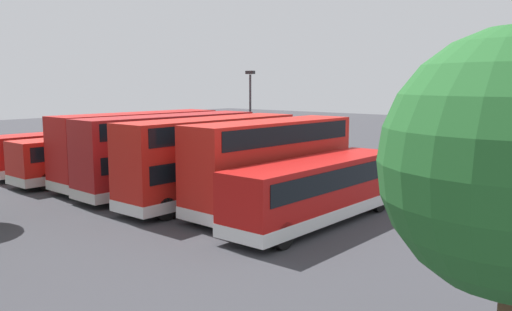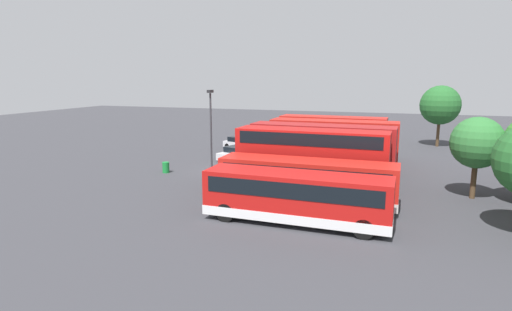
# 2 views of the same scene
# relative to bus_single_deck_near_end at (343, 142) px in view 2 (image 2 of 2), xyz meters

# --- Properties ---
(ground_plane) EXTENTS (140.00, 140.00, 0.00)m
(ground_plane) POSITION_rel_bus_single_deck_near_end_xyz_m (10.56, -9.36, -1.62)
(ground_plane) COLOR #38383D
(bus_single_deck_near_end) EXTENTS (2.62, 10.76, 2.95)m
(bus_single_deck_near_end) POSITION_rel_bus_single_deck_near_end_xyz_m (0.00, 0.00, 0.00)
(bus_single_deck_near_end) COLOR #B71411
(bus_single_deck_near_end) RESTS_ON ground
(bus_double_decker_second) EXTENTS (2.89, 10.35, 4.55)m
(bus_double_decker_second) POSITION_rel_bus_single_deck_near_end_xyz_m (3.19, -0.71, 0.83)
(bus_double_decker_second) COLOR red
(bus_double_decker_second) RESTS_ON ground
(bus_double_decker_third) EXTENTS (2.63, 11.26, 4.55)m
(bus_double_decker_third) POSITION_rel_bus_single_deck_near_end_xyz_m (6.84, -0.09, 0.83)
(bus_double_decker_third) COLOR red
(bus_double_decker_third) RESTS_ON ground
(bus_double_decker_fourth) EXTENTS (2.98, 11.71, 4.55)m
(bus_double_decker_fourth) POSITION_rel_bus_single_deck_near_end_xyz_m (10.65, -0.44, 0.83)
(bus_double_decker_fourth) COLOR #A51919
(bus_double_decker_fourth) RESTS_ON ground
(bus_double_decker_fifth) EXTENTS (2.78, 11.25, 4.55)m
(bus_double_decker_fifth) POSITION_rel_bus_single_deck_near_end_xyz_m (13.93, -0.63, 0.83)
(bus_double_decker_fifth) COLOR #B71411
(bus_double_decker_fifth) RESTS_ON ground
(bus_single_deck_sixth) EXTENTS (2.71, 11.75, 2.95)m
(bus_single_deck_sixth) POSITION_rel_bus_single_deck_near_end_xyz_m (17.51, -0.18, 0.00)
(bus_single_deck_sixth) COLOR red
(bus_single_deck_sixth) RESTS_ON ground
(bus_single_deck_seventh) EXTENTS (2.78, 10.78, 2.95)m
(bus_single_deck_seventh) POSITION_rel_bus_single_deck_near_end_xyz_m (21.42, 0.06, -0.00)
(bus_single_deck_seventh) COLOR #B71411
(bus_single_deck_seventh) RESTS_ON ground
(car_hatchback_silver) EXTENTS (4.42, 3.06, 1.43)m
(car_hatchback_silver) POSITION_rel_bus_single_deck_near_end_xyz_m (5.11, -10.09, -0.92)
(car_hatchback_silver) COLOR silver
(car_hatchback_silver) RESTS_ON ground
(car_small_green) EXTENTS (2.90, 4.46, 1.43)m
(car_small_green) POSITION_rel_bus_single_deck_near_end_xyz_m (-1.22, -12.05, -0.92)
(car_small_green) COLOR silver
(car_small_green) RESTS_ON ground
(lamp_post_tall) EXTENTS (0.70, 0.30, 7.30)m
(lamp_post_tall) POSITION_rel_bus_single_deck_near_end_xyz_m (12.30, -9.51, 2.69)
(lamp_post_tall) COLOR #38383D
(lamp_post_tall) RESTS_ON ground
(waste_bin_yellow) EXTENTS (0.60, 0.60, 0.95)m
(waste_bin_yellow) POSITION_rel_bus_single_deck_near_end_xyz_m (12.53, -13.87, -1.15)
(waste_bin_yellow) COLOR #197F33
(waste_bin_yellow) RESTS_ON ground
(tree_leftmost) EXTENTS (3.54, 3.54, 5.70)m
(tree_leftmost) POSITION_rel_bus_single_deck_near_end_xyz_m (12.48, 10.53, 2.29)
(tree_leftmost) COLOR #4C3823
(tree_leftmost) RESTS_ON ground
(tree_rightmost) EXTENTS (4.71, 4.71, 7.39)m
(tree_rightmost) POSITION_rel_bus_single_deck_near_end_xyz_m (-10.81, 10.03, 3.40)
(tree_rightmost) COLOR #4C3823
(tree_rightmost) RESTS_ON ground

